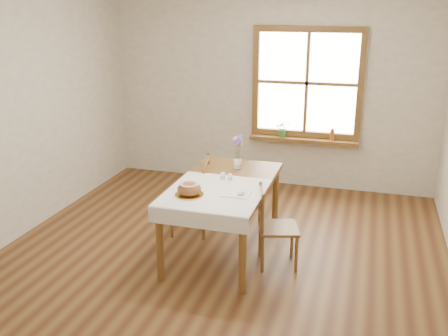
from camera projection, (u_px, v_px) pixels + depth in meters
The scene contains 18 objects.
ground at pixel (215, 263), 4.95m from camera, with size 5.00×5.00×0.00m, color brown.
room_walls at pixel (214, 92), 4.42m from camera, with size 4.60×5.10×2.65m.
window at pixel (307, 83), 6.61m from camera, with size 1.46×0.08×1.46m.
window_sill at pixel (303, 140), 6.78m from camera, with size 1.46×0.20×0.05m.
dining_table at pixel (224, 190), 5.01m from camera, with size 0.90×1.60×0.75m.
table_linen at pixel (215, 192), 4.71m from camera, with size 0.91×0.99×0.01m, color white.
chair_left at pixel (190, 195), 5.51m from camera, with size 0.41×0.43×0.88m, color brown, non-canonical shape.
chair_right at pixel (278, 227), 4.81m from camera, with size 0.37×0.39×0.80m, color brown, non-canonical shape.
bread_plate at pixel (189, 195), 4.61m from camera, with size 0.26×0.26×0.01m, color white.
bread_loaf at pixel (189, 188), 4.59m from camera, with size 0.22×0.22×0.12m, color brown.
egg_napkin at pixel (237, 194), 4.64m from camera, with size 0.25×0.21×0.01m, color white.
eggs at pixel (237, 191), 4.63m from camera, with size 0.19×0.17×0.04m, color white, non-canonical shape.
salt_shaker at pixel (223, 176), 4.98m from camera, with size 0.05×0.05×0.09m, color white.
pepper_shaker at pixel (230, 177), 4.96m from camera, with size 0.05×0.05×0.09m, color white.
flower_vase at pixel (237, 164), 5.39m from camera, with size 0.09×0.09×0.09m, color white.
lavender_bouquet at pixel (238, 148), 5.33m from camera, with size 0.15×0.15×0.28m, color #79599E, non-canonical shape.
potted_plant at pixel (283, 130), 6.82m from camera, with size 0.20×0.22×0.18m, color #35732E.
amber_bottle at pixel (332, 134), 6.64m from camera, with size 0.06×0.06×0.16m, color #B15D20.
Camera 1 is at (1.35, -4.20, 2.44)m, focal length 40.00 mm.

